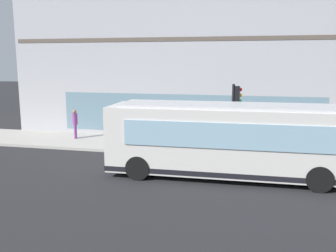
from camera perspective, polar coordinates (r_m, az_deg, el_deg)
ground at (r=16.45m, az=-1.15°, el=-6.96°), size 120.00×120.00×0.00m
sidewalk_curb at (r=20.76m, az=1.93°, el=-3.12°), size 3.99×40.00×0.15m
building_corner at (r=26.02m, az=4.53°, el=11.60°), size 7.85×22.89×11.03m
city_bus_nearside at (r=15.46m, az=9.34°, el=-2.25°), size 2.75×10.08×3.07m
traffic_light_near_corner at (r=18.51m, az=10.42°, el=3.10°), size 0.32×0.49×3.54m
fire_hydrant at (r=21.18m, az=5.18°, el=-1.67°), size 0.35×0.35×0.74m
pedestrian_near_hydrant at (r=20.84m, az=-1.25°, el=-0.20°), size 0.32×0.32×1.64m
pedestrian_by_light_pole at (r=22.96m, az=-14.21°, el=0.63°), size 0.32×0.32×1.76m
newspaper_vending_box at (r=19.95m, az=3.32°, el=-2.12°), size 0.44×0.42×0.90m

